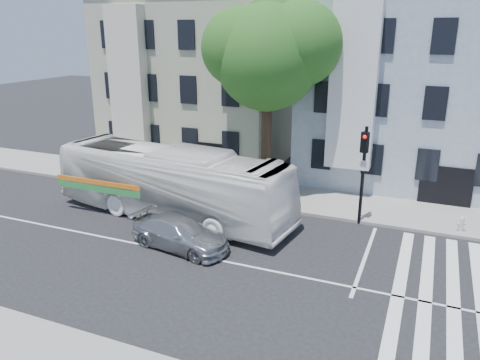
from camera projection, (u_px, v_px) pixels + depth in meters
The scene contains 10 objects.
ground at pixel (196, 256), 19.34m from camera, with size 120.00×120.00×0.00m, color black.
sidewalk_far at pixel (262, 194), 26.33m from camera, with size 80.00×4.00×0.15m, color gray.
building_left at pixel (205, 79), 33.37m from camera, with size 12.00×10.00×11.00m, color #A3A78C.
building_right at pixel (412, 89), 28.22m from camera, with size 12.00×10.00×11.00m, color #929DAE.
street_tree at pixel (270, 51), 24.56m from camera, with size 7.30×5.90×11.10m.
bus at pixel (171, 183), 22.86m from camera, with size 12.64×2.96×3.52m, color white.
sedan at pixel (180, 233), 19.86m from camera, with size 4.52×1.84×1.31m, color #B1B4B8.
hedge at pixel (212, 188), 26.09m from camera, with size 8.50×0.84×0.70m, color #265F1F, non-canonical shape.
traffic_signal at pixel (363, 163), 21.52m from camera, with size 0.47×0.55×4.74m.
fire_hydrant at pixel (461, 224), 21.22m from camera, with size 0.41×0.27×0.71m.
Camera 1 is at (8.43, -15.36, 8.95)m, focal length 35.00 mm.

